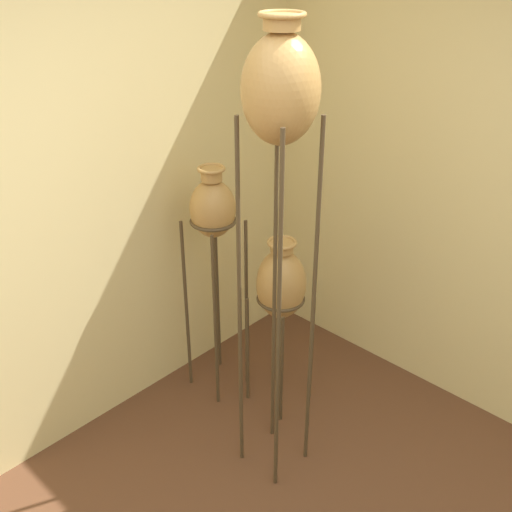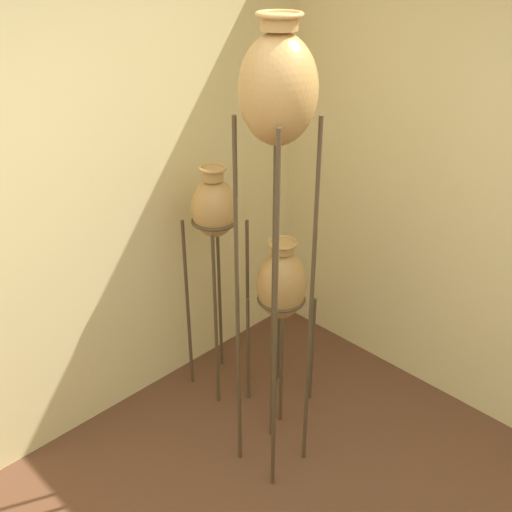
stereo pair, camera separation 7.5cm
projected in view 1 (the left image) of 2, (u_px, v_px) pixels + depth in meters
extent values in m
cube|color=beige|center=(3.00, 225.00, 2.74)|extent=(7.85, 0.06, 2.70)
cylinder|color=#473823|center=(278.00, 335.00, 2.67)|extent=(0.02, 0.02, 1.89)
cylinder|color=#473823|center=(313.00, 312.00, 2.83)|extent=(0.02, 0.02, 1.89)
cylinder|color=#473823|center=(240.00, 313.00, 2.82)|extent=(0.02, 0.02, 1.89)
cylinder|color=#473823|center=(274.00, 293.00, 2.98)|extent=(0.02, 0.02, 1.89)
torus|color=#473823|center=(280.00, 115.00, 2.38)|extent=(0.25, 0.25, 0.02)
ellipsoid|color=#B28447|center=(281.00, 90.00, 2.33)|extent=(0.32, 0.32, 0.44)
cylinder|color=#B28447|center=(282.00, 22.00, 2.21)|extent=(0.14, 0.14, 0.06)
torus|color=#B28447|center=(282.00, 14.00, 2.20)|extent=(0.18, 0.18, 0.02)
cylinder|color=#473823|center=(215.00, 325.00, 3.40)|extent=(0.02, 0.02, 1.13)
cylinder|color=#473823|center=(246.00, 307.00, 3.56)|extent=(0.02, 0.02, 1.13)
cylinder|color=#473823|center=(186.00, 308.00, 3.55)|extent=(0.02, 0.02, 1.13)
cylinder|color=#473823|center=(217.00, 292.00, 3.71)|extent=(0.02, 0.02, 1.13)
torus|color=#473823|center=(213.00, 221.00, 3.28)|extent=(0.26, 0.26, 0.02)
ellipsoid|color=#B28447|center=(213.00, 209.00, 3.25)|extent=(0.25, 0.25, 0.33)
cylinder|color=#B28447|center=(211.00, 174.00, 3.15)|extent=(0.11, 0.11, 0.07)
torus|color=#B28447|center=(211.00, 169.00, 3.14)|extent=(0.15, 0.15, 0.02)
cylinder|color=#473823|center=(282.00, 371.00, 3.36)|extent=(0.02, 0.02, 0.72)
cylinder|color=#473823|center=(312.00, 350.00, 3.53)|extent=(0.02, 0.02, 0.72)
cylinder|color=#473823|center=(247.00, 350.00, 3.52)|extent=(0.02, 0.02, 0.72)
cylinder|color=#473823|center=(278.00, 331.00, 3.69)|extent=(0.02, 0.02, 0.72)
torus|color=#473823|center=(281.00, 298.00, 3.35)|extent=(0.27, 0.27, 0.02)
ellipsoid|color=#B28447|center=(281.00, 284.00, 3.31)|extent=(0.28, 0.28, 0.41)
cylinder|color=#B28447|center=(282.00, 247.00, 3.20)|extent=(0.12, 0.12, 0.05)
torus|color=#B28447|center=(282.00, 242.00, 3.19)|extent=(0.16, 0.16, 0.02)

